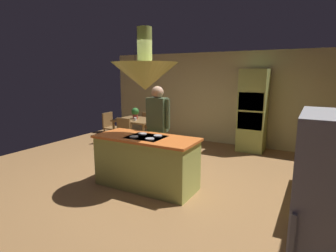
% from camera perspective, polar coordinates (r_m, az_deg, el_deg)
% --- Properties ---
extents(ground, '(8.16, 8.16, 0.00)m').
position_cam_1_polar(ground, '(5.14, -3.20, -11.68)').
color(ground, '#9E7042').
extents(wall_back, '(6.80, 0.10, 2.55)m').
position_cam_1_polar(wall_back, '(7.90, 10.17, 5.74)').
color(wall_back, beige).
rests_on(wall_back, ground).
extents(kitchen_island, '(1.81, 0.78, 0.92)m').
position_cam_1_polar(kitchen_island, '(4.82, -4.54, -7.46)').
color(kitchen_island, '#A8B259').
rests_on(kitchen_island, ground).
extents(counter_run_right, '(0.73, 2.08, 0.90)m').
position_cam_1_polar(counter_run_right, '(4.86, 31.37, -8.87)').
color(counter_run_right, '#A8B259').
rests_on(counter_run_right, ground).
extents(oven_tower, '(0.66, 0.62, 2.08)m').
position_cam_1_polar(oven_tower, '(7.25, 17.31, 3.09)').
color(oven_tower, '#A8B259').
rests_on(oven_tower, ground).
extents(dining_table, '(1.07, 0.88, 0.76)m').
position_cam_1_polar(dining_table, '(7.38, -6.60, 0.64)').
color(dining_table, olive).
rests_on(dining_table, ground).
extents(person_at_island, '(0.53, 0.23, 1.74)m').
position_cam_1_polar(person_at_island, '(5.31, -2.15, 0.40)').
color(person_at_island, tan).
rests_on(person_at_island, ground).
extents(range_hood, '(1.10, 1.10, 1.00)m').
position_cam_1_polar(range_hood, '(4.57, -4.83, 10.68)').
color(range_hood, '#A8B259').
extents(pendant_light_over_table, '(0.32, 0.32, 0.82)m').
position_cam_1_polar(pendant_light_over_table, '(7.27, -6.81, 10.02)').
color(pendant_light_over_table, beige).
extents(chair_facing_island, '(0.40, 0.40, 0.87)m').
position_cam_1_polar(chair_facing_island, '(6.90, -9.77, -1.50)').
color(chair_facing_island, olive).
rests_on(chair_facing_island, ground).
extents(chair_by_back_wall, '(0.40, 0.40, 0.87)m').
position_cam_1_polar(chair_by_back_wall, '(7.95, -3.81, 0.30)').
color(chair_by_back_wall, olive).
rests_on(chair_by_back_wall, ground).
extents(chair_at_corner, '(0.40, 0.40, 0.87)m').
position_cam_1_polar(chair_at_corner, '(7.97, -11.93, 0.11)').
color(chair_at_corner, olive).
rests_on(chair_at_corner, ground).
extents(potted_plant_on_table, '(0.20, 0.20, 0.30)m').
position_cam_1_polar(potted_plant_on_table, '(7.42, -6.87, 2.80)').
color(potted_plant_on_table, '#99382D').
rests_on(potted_plant_on_table, dining_table).
extents(cup_on_table, '(0.07, 0.07, 0.09)m').
position_cam_1_polar(cup_on_table, '(7.12, -6.90, 1.44)').
color(cup_on_table, white).
rests_on(cup_on_table, dining_table).
extents(microwave_on_counter, '(0.46, 0.36, 0.28)m').
position_cam_1_polar(microwave_on_counter, '(5.31, 31.73, -0.81)').
color(microwave_on_counter, '#232326').
rests_on(microwave_on_counter, counter_run_right).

